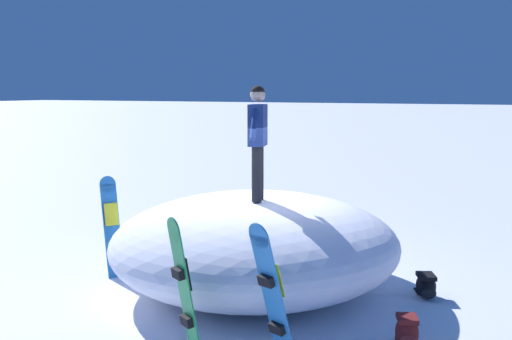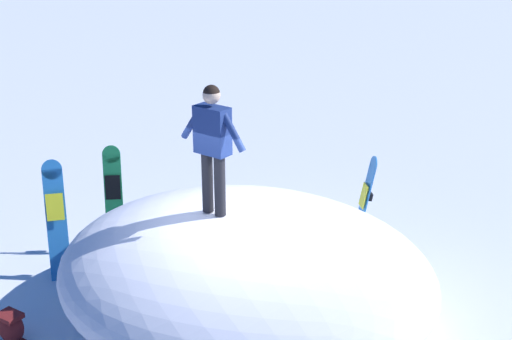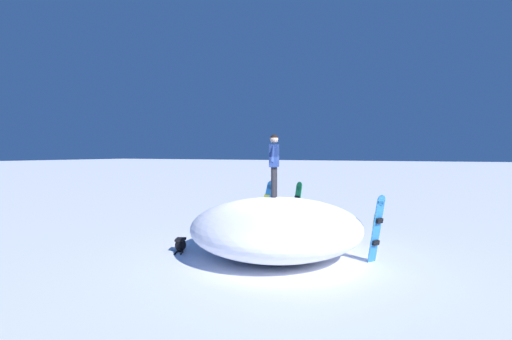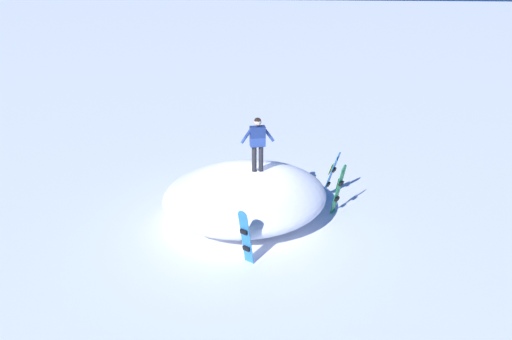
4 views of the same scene
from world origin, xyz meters
name	(u,v)px [view 4 (image 4 of 4)]	position (x,y,z in m)	size (l,w,h in m)	color
ground	(246,216)	(0.00, 0.00, 0.00)	(240.00, 240.00, 0.00)	white
snow_mound	(245,195)	(0.01, -0.01, 0.72)	(4.89, 4.32, 1.45)	white
snowboarder_standing	(258,140)	(-0.20, 0.33, 2.41)	(0.37, 0.97, 1.63)	black
snowboard_primary_upright	(245,237)	(2.44, 0.34, 0.84)	(0.40, 0.39, 1.63)	#2672BF
snowboard_secondary_upright	(331,174)	(-1.46, 2.58, 0.87)	(0.45, 0.57, 1.69)	#2672BF
snowboard_tertiary_upright	(339,188)	(-0.48, 2.77, 0.87)	(0.39, 0.40, 1.68)	#1E8C47
backpack_near	(234,176)	(-2.41, -0.75, 0.18)	(0.46, 0.65, 0.35)	black
backpack_far	(291,176)	(-2.60, 1.27, 0.21)	(0.40, 0.56, 0.40)	maroon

